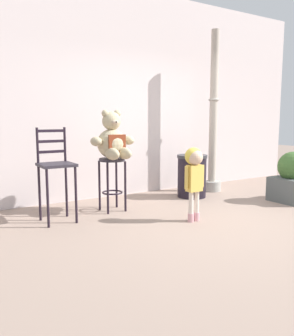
# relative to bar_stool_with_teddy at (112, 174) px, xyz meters

# --- Properties ---
(ground_plane) EXTENTS (24.00, 24.00, 0.00)m
(ground_plane) POSITION_rel_bar_stool_with_teddy_xyz_m (0.93, -1.32, -0.54)
(ground_plane) COLOR gray
(building_wall) EXTENTS (7.60, 0.30, 3.45)m
(building_wall) POSITION_rel_bar_stool_with_teddy_xyz_m (0.93, 1.02, 1.19)
(building_wall) COLOR silver
(building_wall) RESTS_ON ground_plane
(bar_stool_with_teddy) EXTENTS (0.37, 0.37, 0.76)m
(bar_stool_with_teddy) POSITION_rel_bar_stool_with_teddy_xyz_m (0.00, 0.00, 0.00)
(bar_stool_with_teddy) COLOR #2B262E
(bar_stool_with_teddy) RESTS_ON ground_plane
(teddy_bear) EXTENTS (0.64, 0.58, 0.68)m
(teddy_bear) POSITION_rel_bar_stool_with_teddy_xyz_m (0.00, -0.03, 0.47)
(teddy_bear) COLOR tan
(teddy_bear) RESTS_ON bar_stool_with_teddy
(child_walking) EXTENTS (0.30, 0.24, 0.95)m
(child_walking) POSITION_rel_bar_stool_with_teddy_xyz_m (0.65, -1.03, 0.16)
(child_walking) COLOR #DA9AA1
(child_walking) RESTS_ON ground_plane
(trash_bin) EXTENTS (0.51, 0.51, 0.71)m
(trash_bin) POSITION_rel_bar_stool_with_teddy_xyz_m (1.54, 0.10, -0.18)
(trash_bin) COLOR black
(trash_bin) RESTS_ON ground_plane
(lamppost) EXTENTS (0.34, 0.34, 2.85)m
(lamppost) POSITION_rel_bar_stool_with_teddy_xyz_m (2.18, 0.31, 0.59)
(lamppost) COLOR #A5A29C
(lamppost) RESTS_ON ground_plane
(bar_chair_empty) EXTENTS (0.42, 0.42, 1.20)m
(bar_chair_empty) POSITION_rel_bar_stool_with_teddy_xyz_m (-0.84, -0.11, 0.15)
(bar_chair_empty) COLOR #2B262E
(bar_chair_empty) RESTS_ON ground_plane
(planter_with_shrub) EXTENTS (0.56, 0.56, 0.80)m
(planter_with_shrub) POSITION_rel_bar_stool_with_teddy_xyz_m (2.68, -1.01, -0.17)
(planter_with_shrub) COLOR #4F5555
(planter_with_shrub) RESTS_ON ground_plane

